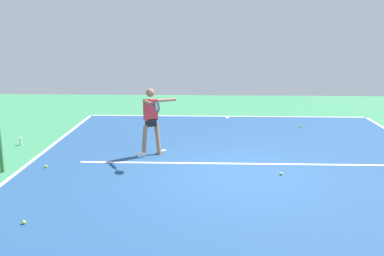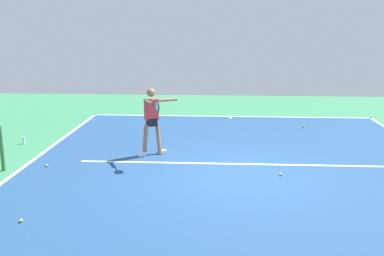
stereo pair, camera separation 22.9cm
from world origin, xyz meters
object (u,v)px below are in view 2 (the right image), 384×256
at_px(tennis_player, 152,117).
at_px(tennis_ball_centre_court, 47,165).
at_px(tennis_ball_near_player, 281,174).
at_px(tennis_ball_near_service_line, 21,221).
at_px(water_bottle, 24,140).
at_px(tennis_ball_by_baseline, 304,127).
at_px(net_post, 2,148).

distance_m(tennis_player, tennis_ball_centre_court, 2.83).
relative_size(tennis_ball_near_player, tennis_ball_near_service_line, 1.00).
bearing_deg(water_bottle, tennis_ball_by_baseline, -163.13).
relative_size(net_post, tennis_ball_centre_court, 16.21).
bearing_deg(tennis_player, tennis_ball_centre_court, -2.00).
height_order(tennis_ball_near_player, tennis_ball_near_service_line, same).
relative_size(tennis_ball_near_service_line, water_bottle, 0.30).
bearing_deg(water_bottle, tennis_player, 168.10).
height_order(net_post, tennis_ball_near_player, net_post).
bearing_deg(tennis_ball_near_player, tennis_ball_near_service_line, 29.15).
bearing_deg(tennis_player, tennis_ball_near_player, 126.46).
bearing_deg(tennis_player, tennis_ball_by_baseline, -171.68).
relative_size(net_post, tennis_ball_near_service_line, 16.21).
bearing_deg(tennis_ball_near_player, tennis_ball_centre_court, -3.27).
relative_size(tennis_ball_centre_court, tennis_ball_near_player, 1.00).
distance_m(tennis_ball_centre_court, tennis_ball_near_service_line, 3.07).
relative_size(tennis_ball_centre_court, tennis_ball_near_service_line, 1.00).
relative_size(net_post, tennis_ball_by_baseline, 16.21).
height_order(tennis_player, water_bottle, tennis_player).
bearing_deg(tennis_ball_centre_court, tennis_ball_near_player, 176.73).
bearing_deg(tennis_ball_by_baseline, water_bottle, 16.87).
relative_size(net_post, tennis_ball_near_player, 16.21).
relative_size(tennis_ball_by_baseline, tennis_ball_near_service_line, 1.00).
bearing_deg(tennis_ball_centre_court, tennis_player, -153.93).
height_order(net_post, tennis_ball_by_baseline, net_post).
xyz_separation_m(tennis_ball_by_baseline, tennis_ball_near_player, (1.42, 4.83, 0.00)).
distance_m(net_post, tennis_player, 3.64).
distance_m(net_post, tennis_ball_centre_court, 1.08).
height_order(tennis_player, tennis_ball_by_baseline, tennis_player).
height_order(tennis_player, tennis_ball_near_service_line, tennis_player).
bearing_deg(water_bottle, tennis_ball_near_player, 161.75).
xyz_separation_m(tennis_player, tennis_ball_near_service_line, (1.68, 4.15, -0.97)).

